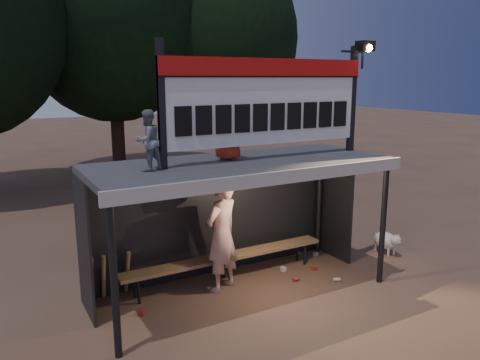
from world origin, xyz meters
name	(u,v)px	position (x,y,z in m)	size (l,w,h in m)	color
ground	(241,291)	(0.00, 0.00, 0.00)	(80.00, 80.00, 0.00)	brown
player	(222,235)	(-0.24, 0.26, 1.01)	(0.73, 0.48, 2.01)	silver
child_a	(147,141)	(-1.60, -0.05, 2.77)	(0.44, 0.34, 0.90)	slate
child_b	(228,126)	(-0.13, 0.21, 2.88)	(0.54, 0.35, 1.11)	#AA2B1A
dugout_shelter	(234,186)	(0.00, 0.24, 1.85)	(5.10, 2.08, 2.32)	#39393B
scoreboard_assembly	(271,98)	(0.56, -0.01, 3.32)	(4.10, 0.27, 1.99)	black
bench	(226,258)	(0.00, 0.55, 0.43)	(4.00, 0.35, 0.48)	olive
tree_mid	(111,8)	(1.00, 11.50, 6.17)	(7.22, 7.22, 10.36)	#302115
tree_right	(221,38)	(5.00, 10.50, 5.19)	(6.08, 6.08, 8.72)	black
dog	(387,240)	(3.60, 0.08, 0.28)	(0.36, 0.81, 0.49)	beige
bats	(110,275)	(-2.07, 0.82, 0.43)	(0.67, 0.35, 0.84)	#A7754E
litter	(287,272)	(1.12, 0.21, 0.04)	(4.07, 1.51, 0.08)	#AE2B1D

